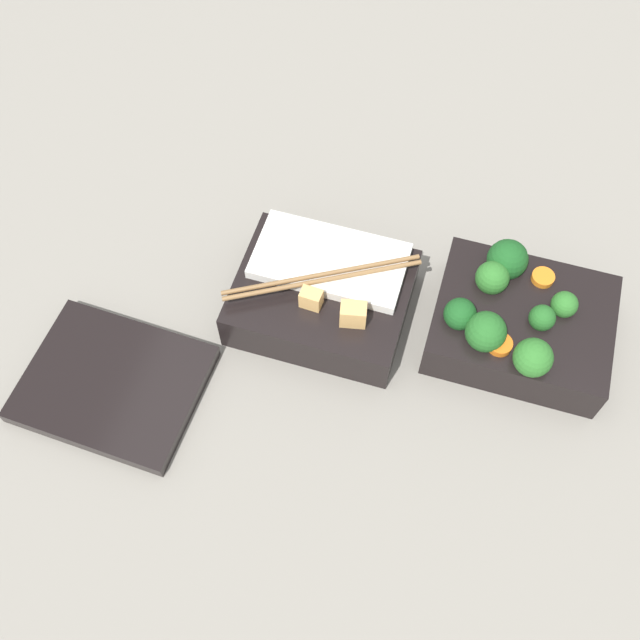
# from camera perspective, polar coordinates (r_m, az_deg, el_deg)

# --- Properties ---
(ground_plane) EXTENTS (3.00, 3.00, 0.00)m
(ground_plane) POSITION_cam_1_polar(r_m,az_deg,el_deg) (0.83, 7.45, 0.63)
(ground_plane) COLOR gray
(bento_tray_vegetable) EXTENTS (0.18, 0.15, 0.08)m
(bento_tray_vegetable) POSITION_cam_1_polar(r_m,az_deg,el_deg) (0.80, 14.83, -0.06)
(bento_tray_vegetable) COLOR black
(bento_tray_vegetable) RESTS_ON ground_plane
(bento_tray_rice) EXTENTS (0.19, 0.15, 0.08)m
(bento_tray_rice) POSITION_cam_1_polar(r_m,az_deg,el_deg) (0.80, 0.25, 2.02)
(bento_tray_rice) COLOR black
(bento_tray_rice) RESTS_ON ground_plane
(bento_lid) EXTENTS (0.18, 0.15, 0.02)m
(bento_lid) POSITION_cam_1_polar(r_m,az_deg,el_deg) (0.80, -15.49, -4.69)
(bento_lid) COLOR black
(bento_lid) RESTS_ON ground_plane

